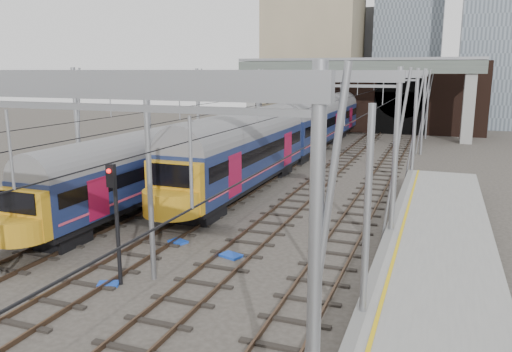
% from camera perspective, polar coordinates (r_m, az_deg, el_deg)
% --- Properties ---
extents(ground, '(160.00, 160.00, 0.00)m').
position_cam_1_polar(ground, '(18.44, -14.95, -13.61)').
color(ground, '#38332D').
rests_on(ground, ground).
extents(tracks, '(14.40, 80.00, 0.22)m').
position_cam_1_polar(tracks, '(31.10, 1.17, -2.59)').
color(tracks, '#4C3828').
rests_on(tracks, ground).
extents(overhead_line, '(16.80, 80.00, 8.00)m').
position_cam_1_polar(overhead_line, '(36.30, 4.66, 9.93)').
color(overhead_line, gray).
rests_on(overhead_line, ground).
extents(retaining_wall, '(28.00, 2.75, 9.00)m').
position_cam_1_polar(retaining_wall, '(65.99, 13.19, 8.62)').
color(retaining_wall, black).
rests_on(retaining_wall, ground).
extents(overbridge, '(28.00, 3.00, 9.25)m').
position_cam_1_polar(overbridge, '(60.24, 11.22, 11.21)').
color(overbridge, gray).
rests_on(overbridge, ground).
extents(city_skyline, '(37.50, 27.50, 60.00)m').
position_cam_1_polar(city_skyline, '(84.70, 16.30, 17.79)').
color(city_skyline, tan).
rests_on(city_skyline, ground).
extents(train_main, '(3.11, 71.91, 5.25)m').
position_cam_1_polar(train_main, '(57.85, 8.57, 6.73)').
color(train_main, black).
rests_on(train_main, ground).
extents(train_second, '(2.57, 44.65, 4.50)m').
position_cam_1_polar(train_second, '(40.89, -2.65, 4.25)').
color(train_second, black).
rests_on(train_second, ground).
extents(signal_near_centre, '(0.33, 0.46, 4.62)m').
position_cam_1_polar(signal_near_centre, '(18.74, -15.80, -3.67)').
color(signal_near_centre, black).
rests_on(signal_near_centre, ground).
extents(equip_cover_a, '(0.99, 0.85, 0.10)m').
position_cam_1_polar(equip_cover_a, '(23.63, -8.91, -7.42)').
color(equip_cover_a, '#1842B7').
rests_on(equip_cover_a, ground).
extents(equip_cover_b, '(0.92, 0.81, 0.09)m').
position_cam_1_polar(equip_cover_b, '(19.78, -16.52, -11.76)').
color(equip_cover_b, '#1842B7').
rests_on(equip_cover_b, ground).
extents(equip_cover_c, '(1.05, 0.88, 0.10)m').
position_cam_1_polar(equip_cover_c, '(21.71, -2.86, -9.06)').
color(equip_cover_c, '#1842B7').
rests_on(equip_cover_c, ground).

